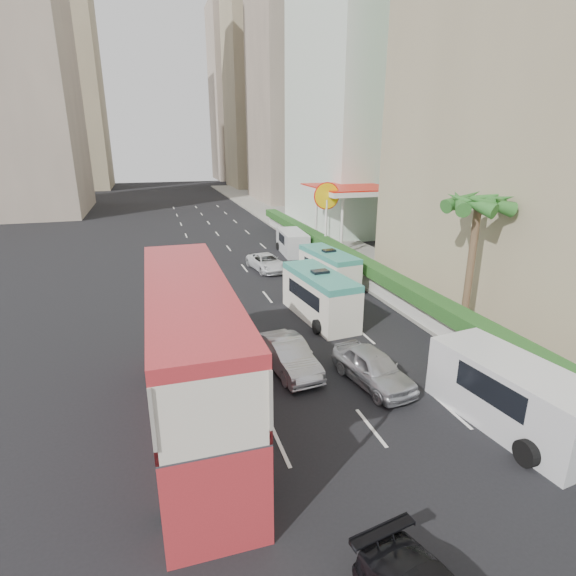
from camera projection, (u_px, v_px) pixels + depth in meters
name	position (u px, v px, depth m)	size (l,w,h in m)	color
ground_plane	(356.00, 395.00, 17.10)	(200.00, 200.00, 0.00)	black
double_decker_bus	(192.00, 356.00, 14.64)	(2.50, 11.00, 5.06)	#BA2B30
car_silver_lane_a	(288.00, 370.00, 18.98)	(1.45, 4.17, 1.37)	#AFB1B6
car_silver_lane_b	(372.00, 383.00, 17.96)	(1.66, 4.12, 1.40)	#AFB1B6
van_asset	(267.00, 270.00, 33.75)	(1.98, 4.29, 1.19)	silver
minibus_near	(320.00, 296.00, 24.20)	(1.93, 5.80, 2.57)	silver
minibus_far	(328.00, 269.00, 29.56)	(1.80, 5.39, 2.39)	silver
panel_van_near	(512.00, 395.00, 15.02)	(2.28, 5.69, 2.28)	silver
panel_van_far	(292.00, 242.00, 38.57)	(1.90, 4.74, 1.90)	silver
sidewalk	(329.00, 243.00, 42.29)	(6.00, 120.00, 0.18)	#99968C
kerb_wall	(351.00, 270.00, 31.33)	(0.30, 44.00, 1.00)	silver
hedge	(352.00, 258.00, 31.07)	(1.10, 44.00, 0.70)	#2D6626
palm_tree	(470.00, 267.00, 21.85)	(0.36, 0.36, 6.40)	brown
shell_station	(349.00, 218.00, 39.93)	(6.50, 8.00, 5.50)	silver
tower_mid	(307.00, 30.00, 67.04)	(16.00, 16.00, 50.00)	tan
tower_far_a	(262.00, 74.00, 89.51)	(14.00, 14.00, 44.00)	tan
tower_far_b	(241.00, 95.00, 110.12)	(14.00, 14.00, 40.00)	tan
tower_left_b	(54.00, 65.00, 85.63)	(16.00, 16.00, 46.00)	tan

